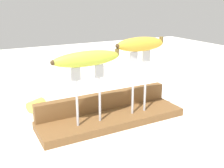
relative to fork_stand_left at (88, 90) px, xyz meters
name	(u,v)px	position (x,y,z in m)	size (l,w,h in m)	color
ground_plane	(112,122)	(0.08, 0.02, -0.13)	(3.00, 3.00, 0.00)	white
wooden_board	(112,118)	(0.08, 0.02, -0.11)	(0.46, 0.13, 0.02)	brown
board_backstop	(104,101)	(0.08, 0.07, -0.07)	(0.45, 0.03, 0.05)	brown
fork_stand_left	(88,90)	(0.00, 0.00, 0.00)	(0.10, 0.01, 0.17)	#B2B2B7
fork_stand_right	(139,77)	(0.17, 0.00, 0.01)	(0.07, 0.01, 0.19)	#B2B2B7
banana_raised_left	(87,59)	(0.00, 0.00, 0.09)	(0.20, 0.05, 0.04)	#B2C138
banana_raised_right	(140,44)	(0.17, 0.00, 0.11)	(0.16, 0.05, 0.04)	gold
banana_chunk_far	(37,105)	(-0.10, 0.22, -0.11)	(0.07, 0.06, 0.04)	#DBD147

